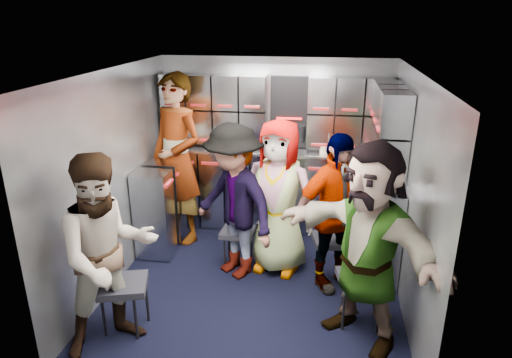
# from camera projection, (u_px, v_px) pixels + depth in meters

# --- Properties ---
(floor) EXTENTS (3.00, 3.00, 0.00)m
(floor) POSITION_uv_depth(u_px,v_px,m) (256.00, 282.00, 4.64)
(floor) COLOR black
(floor) RESTS_ON ground
(wall_back) EXTENTS (2.80, 0.04, 2.10)m
(wall_back) POSITION_uv_depth(u_px,v_px,m) (275.00, 144.00, 5.68)
(wall_back) COLOR gray
(wall_back) RESTS_ON ground
(wall_left) EXTENTS (0.04, 3.00, 2.10)m
(wall_left) POSITION_uv_depth(u_px,v_px,m) (116.00, 178.00, 4.49)
(wall_left) COLOR gray
(wall_left) RESTS_ON ground
(wall_right) EXTENTS (0.04, 3.00, 2.10)m
(wall_right) POSITION_uv_depth(u_px,v_px,m) (410.00, 195.00, 4.08)
(wall_right) COLOR gray
(wall_right) RESTS_ON ground
(ceiling) EXTENTS (2.80, 3.00, 0.02)m
(ceiling) POSITION_uv_depth(u_px,v_px,m) (256.00, 72.00, 3.92)
(ceiling) COLOR silver
(ceiling) RESTS_ON wall_back
(cart_bank_back) EXTENTS (2.68, 0.38, 0.99)m
(cart_bank_back) POSITION_uv_depth(u_px,v_px,m) (272.00, 191.00, 5.67)
(cart_bank_back) COLOR #999EA9
(cart_bank_back) RESTS_ON ground
(cart_bank_left) EXTENTS (0.38, 0.76, 0.99)m
(cart_bank_left) POSITION_uv_depth(u_px,v_px,m) (160.00, 208.00, 5.17)
(cart_bank_left) COLOR #999EA9
(cart_bank_left) RESTS_ON ground
(counter) EXTENTS (2.68, 0.42, 0.03)m
(counter) POSITION_uv_depth(u_px,v_px,m) (273.00, 151.00, 5.49)
(counter) COLOR #B1B4B9
(counter) RESTS_ON cart_bank_back
(locker_bank_back) EXTENTS (2.68, 0.28, 0.82)m
(locker_bank_back) POSITION_uv_depth(u_px,v_px,m) (274.00, 111.00, 5.39)
(locker_bank_back) COLOR #999EA9
(locker_bank_back) RESTS_ON wall_back
(locker_bank_right) EXTENTS (0.28, 1.00, 0.82)m
(locker_bank_right) POSITION_uv_depth(u_px,v_px,m) (389.00, 128.00, 4.60)
(locker_bank_right) COLOR #999EA9
(locker_bank_right) RESTS_ON wall_right
(right_cabinet) EXTENTS (0.28, 1.20, 1.00)m
(right_cabinet) POSITION_uv_depth(u_px,v_px,m) (381.00, 221.00, 4.84)
(right_cabinet) COLOR #999EA9
(right_cabinet) RESTS_ON ground
(coffee_niche) EXTENTS (0.46, 0.16, 0.84)m
(coffee_niche) POSITION_uv_depth(u_px,v_px,m) (289.00, 112.00, 5.42)
(coffee_niche) COLOR black
(coffee_niche) RESTS_ON wall_back
(red_latch_strip) EXTENTS (2.60, 0.02, 0.03)m
(red_latch_strip) POSITION_uv_depth(u_px,v_px,m) (270.00, 167.00, 5.35)
(red_latch_strip) COLOR maroon
(red_latch_strip) RESTS_ON cart_bank_back
(jump_seat_near_left) EXTENTS (0.48, 0.46, 0.46)m
(jump_seat_near_left) POSITION_uv_depth(u_px,v_px,m) (123.00, 288.00, 3.84)
(jump_seat_near_left) COLOR black
(jump_seat_near_left) RESTS_ON ground
(jump_seat_mid_left) EXTENTS (0.36, 0.34, 0.41)m
(jump_seat_mid_left) POSITION_uv_depth(u_px,v_px,m) (238.00, 234.00, 4.87)
(jump_seat_mid_left) COLOR black
(jump_seat_mid_left) RESTS_ON ground
(jump_seat_center) EXTENTS (0.49, 0.47, 0.48)m
(jump_seat_center) POSITION_uv_depth(u_px,v_px,m) (280.00, 224.00, 4.94)
(jump_seat_center) COLOR black
(jump_seat_center) RESTS_ON ground
(jump_seat_mid_right) EXTENTS (0.44, 0.42, 0.44)m
(jump_seat_mid_right) POSITION_uv_depth(u_px,v_px,m) (332.00, 242.00, 4.65)
(jump_seat_mid_right) COLOR black
(jump_seat_mid_right) RESTS_ON ground
(jump_seat_near_right) EXTENTS (0.46, 0.44, 0.46)m
(jump_seat_near_right) POSITION_uv_depth(u_px,v_px,m) (362.00, 282.00, 3.91)
(jump_seat_near_right) COLOR black
(jump_seat_near_right) RESTS_ON ground
(attendant_standing) EXTENTS (0.86, 0.77, 1.98)m
(attendant_standing) POSITION_uv_depth(u_px,v_px,m) (177.00, 160.00, 5.24)
(attendant_standing) COLOR black
(attendant_standing) RESTS_ON ground
(attendant_arc_a) EXTENTS (1.01, 0.99, 1.64)m
(attendant_arc_a) POSITION_uv_depth(u_px,v_px,m) (108.00, 255.00, 3.53)
(attendant_arc_a) COLOR black
(attendant_arc_a) RESTS_ON ground
(attendant_arc_b) EXTENTS (1.19, 1.10, 1.61)m
(attendant_arc_b) POSITION_uv_depth(u_px,v_px,m) (234.00, 202.00, 4.55)
(attendant_arc_b) COLOR black
(attendant_arc_b) RESTS_ON ground
(attendant_arc_c) EXTENTS (0.89, 0.68, 1.62)m
(attendant_arc_c) POSITION_uv_depth(u_px,v_px,m) (278.00, 198.00, 4.64)
(attendant_arc_c) COLOR black
(attendant_arc_c) RESTS_ON ground
(attendant_arc_d) EXTENTS (0.98, 0.83, 1.57)m
(attendant_arc_d) POSITION_uv_depth(u_px,v_px,m) (334.00, 213.00, 4.34)
(attendant_arc_d) COLOR black
(attendant_arc_d) RESTS_ON ground
(attendant_arc_e) EXTENTS (1.54, 1.41, 1.71)m
(attendant_arc_e) POSITION_uv_depth(u_px,v_px,m) (368.00, 246.00, 3.59)
(attendant_arc_e) COLOR black
(attendant_arc_e) RESTS_ON ground
(bottle_left) EXTENTS (0.07, 0.07, 0.27)m
(bottle_left) POSITION_uv_depth(u_px,v_px,m) (217.00, 138.00, 5.49)
(bottle_left) COLOR white
(bottle_left) RESTS_ON counter
(bottle_mid) EXTENTS (0.06, 0.06, 0.23)m
(bottle_mid) POSITION_uv_depth(u_px,v_px,m) (283.00, 142.00, 5.38)
(bottle_mid) COLOR white
(bottle_mid) RESTS_ON counter
(bottle_right) EXTENTS (0.06, 0.06, 0.25)m
(bottle_right) POSITION_uv_depth(u_px,v_px,m) (328.00, 143.00, 5.30)
(bottle_right) COLOR white
(bottle_right) RESTS_ON counter
(cup_left) EXTENTS (0.09, 0.09, 0.09)m
(cup_left) POSITION_uv_depth(u_px,v_px,m) (182.00, 143.00, 5.58)
(cup_left) COLOR beige
(cup_left) RESTS_ON counter
(cup_right) EXTENTS (0.08, 0.08, 0.10)m
(cup_right) POSITION_uv_depth(u_px,v_px,m) (323.00, 150.00, 5.33)
(cup_right) COLOR beige
(cup_right) RESTS_ON counter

